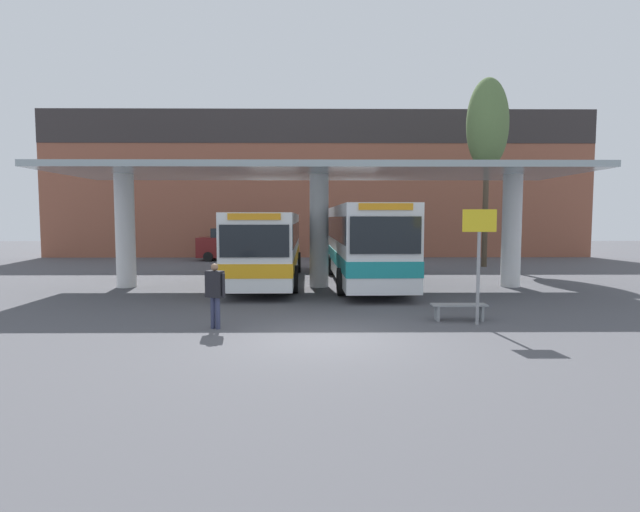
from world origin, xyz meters
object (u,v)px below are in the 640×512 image
Objects in this scene: transit_bus_center_bay at (363,240)px; pedestrian_waiting at (215,289)px; parked_car_street at (231,245)px; poplar_tree_behind_left at (487,126)px; waiting_bench_near_pillar at (459,308)px; transit_bus_left_bay at (269,243)px; info_sign_platform at (479,243)px.

transit_bus_center_bay reaches higher than pedestrian_waiting.
parked_car_street is at bearing -57.97° from transit_bus_center_bay.
poplar_tree_behind_left is (7.84, 7.18, 6.30)m from transit_bus_center_bay.
parked_car_street reaches higher than waiting_bench_near_pillar.
transit_bus_left_bay is 11.45m from info_sign_platform.
poplar_tree_behind_left is (12.07, 6.48, 6.46)m from transit_bus_left_bay.
transit_bus_left_bay is 10.88m from waiting_bench_near_pillar.
poplar_tree_behind_left is at bearing -14.64° from parked_car_street.
pedestrian_waiting reaches higher than waiting_bench_near_pillar.
pedestrian_waiting is 21.07m from parked_car_street.
transit_bus_center_bay is 8.53m from waiting_bench_near_pillar.
transit_bus_left_bay is at bearing 124.58° from info_sign_platform.
transit_bus_center_bay is 12.35m from poplar_tree_behind_left.
poplar_tree_behind_left is (5.91, 15.35, 7.85)m from waiting_bench_near_pillar.
transit_bus_left_bay is at bearing 124.77° from waiting_bench_near_pillar.
transit_bus_left_bay is 11.56m from parked_car_street.
poplar_tree_behind_left is (12.55, 16.35, 7.14)m from pedestrian_waiting.
transit_bus_left_bay is at bearing -151.77° from poplar_tree_behind_left.
transit_bus_center_bay is at bearing 104.54° from info_sign_platform.
transit_bus_left_bay is 1.05× the size of transit_bus_center_bay.
poplar_tree_behind_left is 2.44× the size of parked_car_street.
info_sign_platform is 0.28× the size of poplar_tree_behind_left.
transit_bus_center_bay is (4.23, -0.70, 0.16)m from transit_bus_left_bay.
pedestrian_waiting is at bearing 61.14° from transit_bus_center_bay.
info_sign_platform reaches higher than transit_bus_left_bay.
poplar_tree_behind_left reaches higher than info_sign_platform.
info_sign_platform is at bearing -109.33° from poplar_tree_behind_left.
transit_bus_center_bay is 14.06m from parked_car_street.
transit_bus_center_bay is at bearing -137.51° from poplar_tree_behind_left.
info_sign_platform is at bearing -58.58° from waiting_bench_near_pillar.
pedestrian_waiting is at bearing -80.20° from parked_car_street.
transit_bus_left_bay is at bearing -70.66° from parked_car_street.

